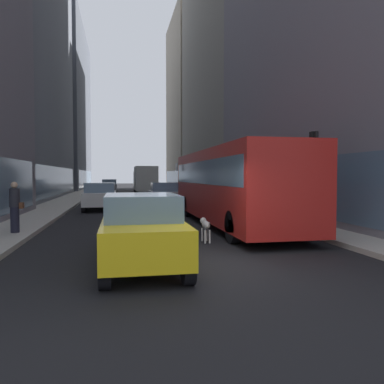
{
  "coord_description": "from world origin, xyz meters",
  "views": [
    {
      "loc": [
        -1.7,
        -8.44,
        2.04
      ],
      "look_at": [
        1.12,
        6.26,
        1.4
      ],
      "focal_mm": 35.76,
      "sensor_mm": 36.0,
      "label": 1
    }
  ],
  "objects_px": {
    "transit_bus": "(230,182)",
    "box_truck": "(145,179)",
    "car_silver_sedan": "(166,195)",
    "car_grey_wagon": "(109,186)",
    "traffic_light_near": "(315,164)",
    "dalmatian_dog": "(205,225)",
    "car_white_van": "(100,196)",
    "car_yellow_taxi": "(141,229)",
    "pedestrian_with_handbag": "(15,207)"
  },
  "relations": [
    {
      "from": "box_truck",
      "to": "traffic_light_near",
      "type": "xyz_separation_m",
      "value": [
        3.7,
        -31.12,
        0.77
      ]
    },
    {
      "from": "car_yellow_taxi",
      "to": "traffic_light_near",
      "type": "bearing_deg",
      "value": 28.26
    },
    {
      "from": "transit_bus",
      "to": "car_silver_sedan",
      "type": "bearing_deg",
      "value": 100.17
    },
    {
      "from": "dalmatian_dog",
      "to": "car_grey_wagon",
      "type": "bearing_deg",
      "value": 96.06
    },
    {
      "from": "transit_bus",
      "to": "dalmatian_dog",
      "type": "height_order",
      "value": "transit_bus"
    },
    {
      "from": "car_silver_sedan",
      "to": "car_white_van",
      "type": "bearing_deg",
      "value": -169.28
    },
    {
      "from": "transit_bus",
      "to": "car_grey_wagon",
      "type": "distance_m",
      "value": 31.76
    },
    {
      "from": "transit_bus",
      "to": "car_silver_sedan",
      "type": "xyz_separation_m",
      "value": [
        -1.6,
        8.92,
        -0.96
      ]
    },
    {
      "from": "dalmatian_dog",
      "to": "transit_bus",
      "type": "bearing_deg",
      "value": 62.97
    },
    {
      "from": "car_silver_sedan",
      "to": "traffic_light_near",
      "type": "height_order",
      "value": "traffic_light_near"
    },
    {
      "from": "transit_bus",
      "to": "car_grey_wagon",
      "type": "xyz_separation_m",
      "value": [
        -5.6,
        31.25,
        -0.96
      ]
    },
    {
      "from": "transit_bus",
      "to": "car_silver_sedan",
      "type": "relative_size",
      "value": 2.88
    },
    {
      "from": "transit_bus",
      "to": "car_white_van",
      "type": "relative_size",
      "value": 2.77
    },
    {
      "from": "pedestrian_with_handbag",
      "to": "transit_bus",
      "type": "bearing_deg",
      "value": 11.52
    },
    {
      "from": "car_white_van",
      "to": "box_truck",
      "type": "distance_m",
      "value": 20.33
    },
    {
      "from": "traffic_light_near",
      "to": "car_grey_wagon",
      "type": "bearing_deg",
      "value": 102.66
    },
    {
      "from": "car_grey_wagon",
      "to": "box_truck",
      "type": "distance_m",
      "value": 5.18
    },
    {
      "from": "car_grey_wagon",
      "to": "car_white_van",
      "type": "xyz_separation_m",
      "value": [
        -0.0,
        -23.09,
        -0.0
      ]
    },
    {
      "from": "car_silver_sedan",
      "to": "car_yellow_taxi",
      "type": "xyz_separation_m",
      "value": [
        -2.4,
        -15.24,
        0.0
      ]
    },
    {
      "from": "traffic_light_near",
      "to": "transit_bus",
      "type": "bearing_deg",
      "value": 124.59
    },
    {
      "from": "car_yellow_taxi",
      "to": "dalmatian_dog",
      "type": "xyz_separation_m",
      "value": [
        2.11,
        2.62,
        -0.31
      ]
    },
    {
      "from": "car_silver_sedan",
      "to": "box_truck",
      "type": "xyz_separation_m",
      "value": [
        0.0,
        19.16,
        0.85
      ]
    },
    {
      "from": "car_yellow_taxi",
      "to": "car_silver_sedan",
      "type": "bearing_deg",
      "value": 81.05
    },
    {
      "from": "transit_bus",
      "to": "car_yellow_taxi",
      "type": "relative_size",
      "value": 2.46
    },
    {
      "from": "transit_bus",
      "to": "box_truck",
      "type": "relative_size",
      "value": 1.54
    },
    {
      "from": "car_grey_wagon",
      "to": "transit_bus",
      "type": "bearing_deg",
      "value": -79.84
    },
    {
      "from": "car_silver_sedan",
      "to": "pedestrian_with_handbag",
      "type": "xyz_separation_m",
      "value": [
        -6.29,
        -10.53,
        0.19
      ]
    },
    {
      "from": "dalmatian_dog",
      "to": "pedestrian_with_handbag",
      "type": "distance_m",
      "value": 6.38
    },
    {
      "from": "car_silver_sedan",
      "to": "pedestrian_with_handbag",
      "type": "relative_size",
      "value": 2.37
    },
    {
      "from": "car_silver_sedan",
      "to": "dalmatian_dog",
      "type": "bearing_deg",
      "value": -91.31
    },
    {
      "from": "transit_bus",
      "to": "car_white_van",
      "type": "distance_m",
      "value": 9.94
    },
    {
      "from": "box_truck",
      "to": "car_yellow_taxi",
      "type": "bearing_deg",
      "value": -93.99
    },
    {
      "from": "car_silver_sedan",
      "to": "car_grey_wagon",
      "type": "xyz_separation_m",
      "value": [
        -4.0,
        22.33,
        -0.0
      ]
    },
    {
      "from": "car_grey_wagon",
      "to": "pedestrian_with_handbag",
      "type": "height_order",
      "value": "pedestrian_with_handbag"
    },
    {
      "from": "transit_bus",
      "to": "box_truck",
      "type": "bearing_deg",
      "value": 93.26
    },
    {
      "from": "car_white_van",
      "to": "pedestrian_with_handbag",
      "type": "relative_size",
      "value": 2.46
    },
    {
      "from": "transit_bus",
      "to": "car_yellow_taxi",
      "type": "height_order",
      "value": "transit_bus"
    },
    {
      "from": "car_white_van",
      "to": "pedestrian_with_handbag",
      "type": "distance_m",
      "value": 10.04
    },
    {
      "from": "transit_bus",
      "to": "traffic_light_near",
      "type": "relative_size",
      "value": 3.39
    },
    {
      "from": "box_truck",
      "to": "dalmatian_dog",
      "type": "distance_m",
      "value": 31.79
    },
    {
      "from": "traffic_light_near",
      "to": "box_truck",
      "type": "bearing_deg",
      "value": 96.78
    },
    {
      "from": "dalmatian_dog",
      "to": "traffic_light_near",
      "type": "distance_m",
      "value": 4.48
    },
    {
      "from": "transit_bus",
      "to": "car_grey_wagon",
      "type": "bearing_deg",
      "value": 100.16
    },
    {
      "from": "car_grey_wagon",
      "to": "traffic_light_near",
      "type": "height_order",
      "value": "traffic_light_near"
    },
    {
      "from": "box_truck",
      "to": "dalmatian_dog",
      "type": "xyz_separation_m",
      "value": [
        -0.29,
        -31.77,
        -1.15
      ]
    },
    {
      "from": "pedestrian_with_handbag",
      "to": "car_silver_sedan",
      "type": "bearing_deg",
      "value": 59.12
    },
    {
      "from": "dalmatian_dog",
      "to": "pedestrian_with_handbag",
      "type": "xyz_separation_m",
      "value": [
        -6.01,
        2.09,
        0.5
      ]
    },
    {
      "from": "car_white_van",
      "to": "traffic_light_near",
      "type": "bearing_deg",
      "value": -55.5
    },
    {
      "from": "car_silver_sedan",
      "to": "car_yellow_taxi",
      "type": "relative_size",
      "value": 0.85
    },
    {
      "from": "pedestrian_with_handbag",
      "to": "car_white_van",
      "type": "bearing_deg",
      "value": 76.78
    }
  ]
}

